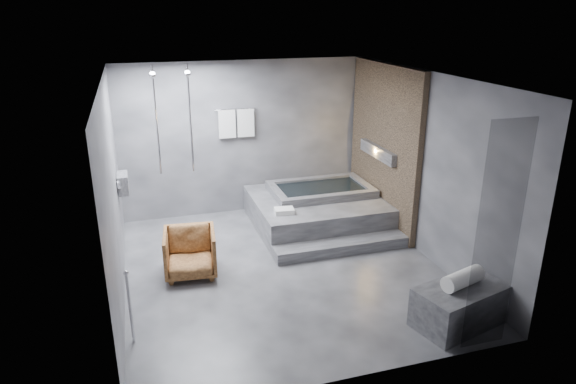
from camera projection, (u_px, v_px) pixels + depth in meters
name	position (u px, v px, depth m)	size (l,w,h in m)	color
room	(304.00, 150.00, 7.36)	(5.00, 5.04, 2.82)	#323134
tub_deck	(316.00, 211.00, 9.13)	(2.20, 2.00, 0.50)	#37373A
tub_step	(341.00, 247.00, 8.12)	(2.20, 0.36, 0.18)	#37373A
concrete_bench	(460.00, 305.00, 6.22)	(1.12, 0.61, 0.50)	#323234
driftwood_chair	(190.00, 253.00, 7.37)	(0.72, 0.74, 0.68)	#4E2B13
rolled_towel	(463.00, 279.00, 6.13)	(0.21, 0.21, 0.57)	white
deck_towel	(284.00, 211.00, 8.34)	(0.31, 0.23, 0.08)	silver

